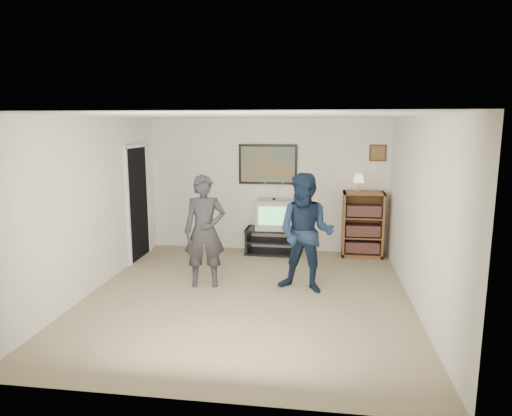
% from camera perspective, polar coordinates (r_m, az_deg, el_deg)
% --- Properties ---
extents(room_shell, '(4.51, 5.00, 2.51)m').
position_cam_1_polar(room_shell, '(6.54, -0.63, 0.38)').
color(room_shell, '#7C714F').
rests_on(room_shell, ground).
extents(media_stand, '(0.97, 0.56, 0.48)m').
position_cam_1_polar(media_stand, '(8.57, 1.98, -4.11)').
color(media_stand, black).
rests_on(media_stand, room_shell).
extents(crt_television, '(0.66, 0.56, 0.54)m').
position_cam_1_polar(crt_television, '(8.45, 2.24, -0.77)').
color(crt_television, '#989793').
rests_on(crt_television, media_stand).
extents(bookshelf, '(0.73, 0.42, 1.19)m').
position_cam_1_polar(bookshelf, '(8.53, 13.18, -1.99)').
color(bookshelf, brown).
rests_on(bookshelf, room_shell).
extents(table_lamp, '(0.20, 0.20, 0.32)m').
position_cam_1_polar(table_lamp, '(8.42, 12.72, 3.10)').
color(table_lamp, '#F0EBB6').
rests_on(table_lamp, bookshelf).
extents(person_tall, '(0.68, 0.52, 1.67)m').
position_cam_1_polar(person_tall, '(6.78, -6.42, -2.91)').
color(person_tall, '#282729').
rests_on(person_tall, room_shell).
extents(person_short, '(0.97, 0.84, 1.72)m').
position_cam_1_polar(person_short, '(6.55, 6.25, -3.14)').
color(person_short, '#132034').
rests_on(person_short, room_shell).
extents(controller_left, '(0.04, 0.12, 0.04)m').
position_cam_1_polar(controller_left, '(6.91, -5.80, 0.16)').
color(controller_left, white).
rests_on(controller_left, person_tall).
extents(controller_right, '(0.06, 0.12, 0.03)m').
position_cam_1_polar(controller_right, '(6.69, 5.92, -0.40)').
color(controller_right, white).
rests_on(controller_right, person_short).
extents(poster, '(1.10, 0.03, 0.75)m').
position_cam_1_polar(poster, '(8.58, 1.49, 5.48)').
color(poster, black).
rests_on(poster, room_shell).
extents(air_vent, '(0.28, 0.02, 0.14)m').
position_cam_1_polar(air_vent, '(8.65, -2.15, 7.50)').
color(air_vent, white).
rests_on(air_vent, room_shell).
extents(small_picture, '(0.30, 0.03, 0.30)m').
position_cam_1_polar(small_picture, '(8.58, 14.99, 6.67)').
color(small_picture, '#331B10').
rests_on(small_picture, room_shell).
extents(doorway, '(0.03, 0.85, 2.00)m').
position_cam_1_polar(doorway, '(8.38, -14.60, 0.54)').
color(doorway, black).
rests_on(doorway, room_shell).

